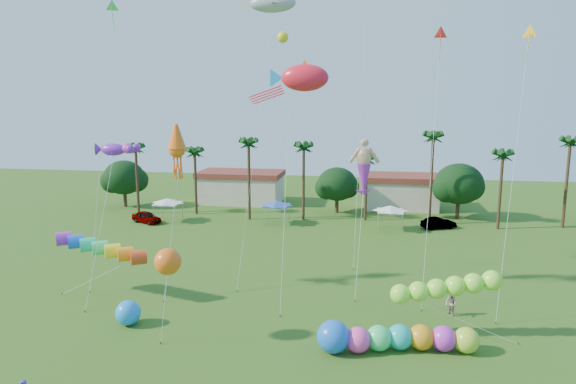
% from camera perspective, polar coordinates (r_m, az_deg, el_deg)
% --- Properties ---
extents(tree_line, '(69.46, 8.91, 11.00)m').
position_cam_1_polar(tree_line, '(69.90, 7.52, 0.90)').
color(tree_line, '#3A2819').
rests_on(tree_line, ground).
extents(buildings_row, '(35.00, 7.00, 4.00)m').
position_cam_1_polar(buildings_row, '(76.69, 2.68, 0.06)').
color(buildings_row, beige).
rests_on(buildings_row, ground).
extents(tent_row, '(31.00, 4.00, 0.60)m').
position_cam_1_polar(tent_row, '(63.72, -1.40, -1.30)').
color(tent_row, white).
rests_on(tent_row, ground).
extents(car_a, '(4.63, 3.47, 1.47)m').
position_cam_1_polar(car_a, '(67.85, -15.44, -2.71)').
color(car_a, '#4C4C54').
rests_on(car_a, ground).
extents(car_b, '(4.44, 3.08, 1.39)m').
position_cam_1_polar(car_b, '(65.03, 16.39, -3.34)').
color(car_b, '#4C4C54').
rests_on(car_b, ground).
extents(spectator_b, '(1.08, 1.14, 1.86)m').
position_cam_1_polar(spectator_b, '(39.52, 17.64, -11.75)').
color(spectator_b, gray).
rests_on(spectator_b, ground).
extents(caterpillar_inflatable, '(10.08, 3.33, 2.05)m').
position_cam_1_polar(caterpillar_inflatable, '(33.57, 11.40, -15.62)').
color(caterpillar_inflatable, '#FF43B2').
rests_on(caterpillar_inflatable, ground).
extents(blue_ball, '(1.74, 1.74, 1.74)m').
position_cam_1_polar(blue_ball, '(38.05, -17.34, -12.70)').
color(blue_ball, '#1A85F1').
rests_on(blue_ball, ground).
extents(rainbow_tube, '(8.91, 4.32, 4.16)m').
position_cam_1_polar(rainbow_tube, '(41.79, -18.85, -6.75)').
color(rainbow_tube, '#DD4218').
rests_on(rainbow_tube, ground).
extents(green_worm, '(11.04, 3.79, 3.68)m').
position_cam_1_polar(green_worm, '(34.85, 12.37, -11.04)').
color(green_worm, '#95FD38').
rests_on(green_worm, ground).
extents(orange_ball_kite, '(1.92, 1.92, 6.23)m').
position_cam_1_polar(orange_ball_kite, '(33.31, -13.22, -7.54)').
color(orange_ball_kite, '#FF6314').
rests_on(orange_ball_kite, ground).
extents(merman_kite, '(2.14, 4.81, 11.92)m').
position_cam_1_polar(merman_kite, '(42.23, 8.43, 2.31)').
color(merman_kite, tan).
rests_on(merman_kite, ground).
extents(fish_kite, '(5.61, 6.32, 18.17)m').
position_cam_1_polar(fish_kite, '(39.62, 1.87, 12.56)').
color(fish_kite, red).
rests_on(fish_kite, ground).
extents(shark_kite, '(5.68, 8.39, 24.47)m').
position_cam_1_polar(shark_kite, '(46.59, -1.72, 20.20)').
color(shark_kite, '#959DA3').
rests_on(shark_kite, ground).
extents(squid_kite, '(1.95, 5.02, 13.58)m').
position_cam_1_polar(squid_kite, '(42.54, -12.24, 4.62)').
color(squid_kite, '#FF6214').
rests_on(squid_kite, ground).
extents(lobster_kite, '(3.90, 6.15, 12.26)m').
position_cam_1_polar(lobster_kite, '(42.59, -18.85, 4.49)').
color(lobster_kite, purple).
rests_on(lobster_kite, ground).
extents(delta_kite_red, '(1.59, 5.08, 20.93)m').
position_cam_1_polar(delta_kite_red, '(42.16, 16.57, 15.98)').
color(delta_kite_red, red).
rests_on(delta_kite_red, ground).
extents(delta_kite_yellow, '(2.33, 4.41, 20.58)m').
position_cam_1_polar(delta_kite_yellow, '(40.85, 25.19, 15.20)').
color(delta_kite_yellow, yellow).
rests_on(delta_kite_yellow, ground).
extents(delta_kite_green, '(2.16, 3.88, 23.25)m').
position_cam_1_polar(delta_kite_green, '(45.37, -19.00, 18.20)').
color(delta_kite_green, '#37EB3B').
rests_on(delta_kite_green, ground).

